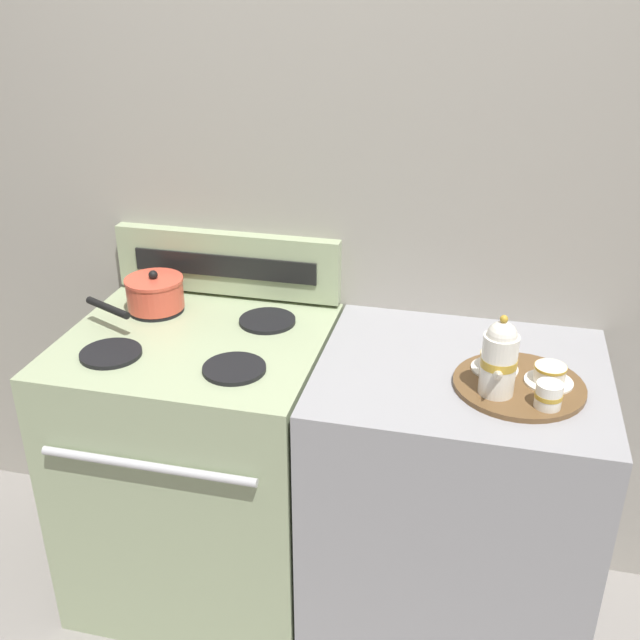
{
  "coord_description": "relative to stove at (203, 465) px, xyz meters",
  "views": [
    {
      "loc": [
        0.41,
        -1.78,
        1.9
      ],
      "look_at": [
        -0.02,
        0.04,
        0.98
      ],
      "focal_mm": 42.0,
      "sensor_mm": 36.0,
      "label": 1
    }
  ],
  "objects": [
    {
      "name": "ground_plane",
      "position": [
        0.39,
        0.0,
        -0.45
      ],
      "size": [
        6.0,
        6.0,
        0.0
      ],
      "primitive_type": "plane",
      "color": "gray"
    },
    {
      "name": "wall_back",
      "position": [
        0.39,
        0.36,
        0.65
      ],
      "size": [
        6.0,
        0.05,
        2.2
      ],
      "color": "#9E998E",
      "rests_on": "ground"
    },
    {
      "name": "stove",
      "position": [
        0.0,
        0.0,
        0.0
      ],
      "size": [
        0.75,
        0.69,
        0.92
      ],
      "color": "#9EAD84",
      "rests_on": "ground"
    },
    {
      "name": "control_panel",
      "position": [
        -0.0,
        0.31,
        0.56
      ],
      "size": [
        0.74,
        0.05,
        0.2
      ],
      "color": "#9EAD84",
      "rests_on": "stove"
    },
    {
      "name": "side_counter",
      "position": [
        0.77,
        0.0,
        -0.0
      ],
      "size": [
        0.78,
        0.66,
        0.9
      ],
      "color": "#939399",
      "rests_on": "ground"
    },
    {
      "name": "saucepan",
      "position": [
        -0.18,
        0.15,
        0.51
      ],
      "size": [
        0.25,
        0.3,
        0.12
      ],
      "color": "#D14C38",
      "rests_on": "stove"
    },
    {
      "name": "serving_tray",
      "position": [
        0.92,
        -0.06,
        0.46
      ],
      "size": [
        0.33,
        0.33,
        0.01
      ],
      "color": "brown",
      "rests_on": "side_counter"
    },
    {
      "name": "teapot",
      "position": [
        0.86,
        -0.12,
        0.56
      ],
      "size": [
        0.09,
        0.14,
        0.21
      ],
      "color": "white",
      "rests_on": "serving_tray"
    },
    {
      "name": "teacup_left",
      "position": [
        0.99,
        -0.04,
        0.49
      ],
      "size": [
        0.12,
        0.12,
        0.05
      ],
      "color": "white",
      "rests_on": "serving_tray"
    },
    {
      "name": "teacup_right",
      "position": [
        0.85,
        -0.01,
        0.49
      ],
      "size": [
        0.12,
        0.12,
        0.05
      ],
      "color": "white",
      "rests_on": "serving_tray"
    },
    {
      "name": "creamer_jug",
      "position": [
        0.98,
        -0.16,
        0.5
      ],
      "size": [
        0.07,
        0.07,
        0.06
      ],
      "color": "white",
      "rests_on": "serving_tray"
    }
  ]
}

